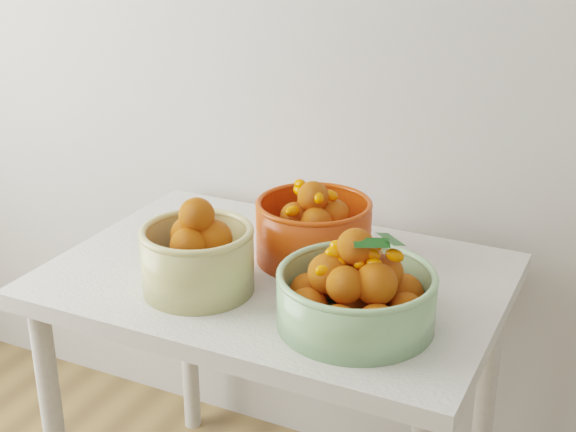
% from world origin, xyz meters
% --- Properties ---
extents(table, '(1.00, 0.70, 0.75)m').
position_xyz_m(table, '(-0.27, 1.60, 0.65)').
color(table, silver).
rests_on(table, ground).
extents(bowl_cream, '(0.29, 0.29, 0.21)m').
position_xyz_m(bowl_cream, '(-0.38, 1.45, 0.83)').
color(bowl_cream, tan).
rests_on(bowl_cream, table).
extents(bowl_green, '(0.36, 0.36, 0.20)m').
position_xyz_m(bowl_green, '(-0.02, 1.46, 0.82)').
color(bowl_green, '#88B87E').
rests_on(bowl_green, table).
extents(bowl_orange, '(0.32, 0.32, 0.19)m').
position_xyz_m(bowl_orange, '(-0.22, 1.70, 0.83)').
color(bowl_orange, red).
rests_on(bowl_orange, table).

